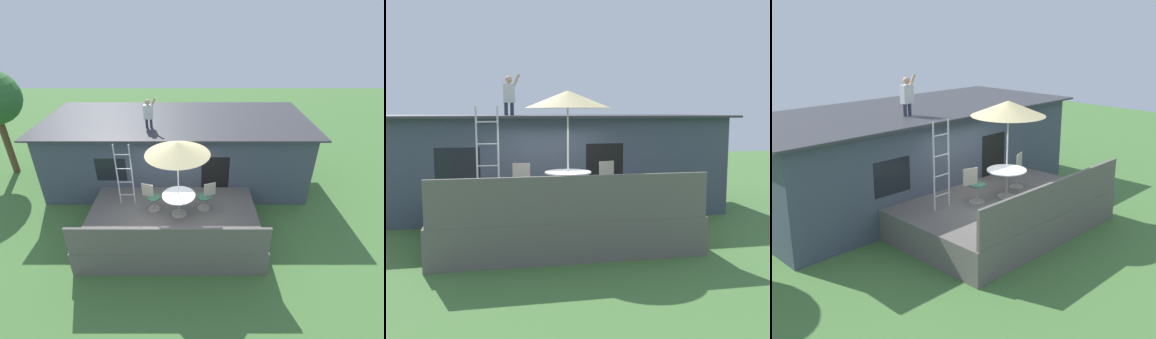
% 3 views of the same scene
% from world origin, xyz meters
% --- Properties ---
extents(ground_plane, '(40.00, 40.00, 0.00)m').
position_xyz_m(ground_plane, '(0.00, 0.00, 0.00)').
color(ground_plane, '#477538').
extents(house, '(10.50, 4.50, 2.77)m').
position_xyz_m(house, '(0.00, 3.60, 1.39)').
color(house, '#424C5B').
rests_on(house, ground).
extents(deck, '(5.47, 3.50, 0.80)m').
position_xyz_m(deck, '(0.00, 0.00, 0.40)').
color(deck, '#605B56').
rests_on(deck, ground).
extents(deck_railing, '(5.37, 0.08, 0.90)m').
position_xyz_m(deck_railing, '(0.00, -1.70, 1.25)').
color(deck_railing, '#605B56').
rests_on(deck_railing, deck).
extents(patio_table, '(1.04, 1.04, 0.74)m').
position_xyz_m(patio_table, '(0.21, 0.02, 1.39)').
color(patio_table, '#A59E8C').
rests_on(patio_table, deck).
extents(patio_umbrella, '(1.90, 1.90, 2.54)m').
position_xyz_m(patio_umbrella, '(0.21, 0.02, 3.15)').
color(patio_umbrella, silver).
rests_on(patio_umbrella, deck).
extents(step_ladder, '(0.52, 0.04, 2.20)m').
position_xyz_m(step_ladder, '(-1.54, 0.61, 1.90)').
color(step_ladder, silver).
rests_on(step_ladder, deck).
extents(person_figure, '(0.47, 0.20, 1.11)m').
position_xyz_m(person_figure, '(-0.94, 2.61, 3.38)').
color(person_figure, '#33384C').
rests_on(person_figure, house).
extents(patio_chair_left, '(0.61, 0.44, 0.92)m').
position_xyz_m(patio_chair_left, '(-0.68, 0.32, 1.26)').
color(patio_chair_left, '#A59E8C').
rests_on(patio_chair_left, deck).
extents(patio_chair_right, '(0.60, 0.44, 0.92)m').
position_xyz_m(patio_chair_right, '(1.09, 0.36, 1.26)').
color(patio_chair_right, '#A59E8C').
rests_on(patio_chair_right, deck).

